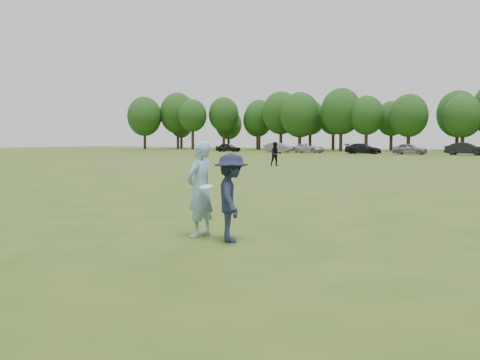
{
  "coord_description": "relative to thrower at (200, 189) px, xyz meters",
  "views": [
    {
      "loc": [
        6.26,
        -8.14,
        1.97
      ],
      "look_at": [
        1.0,
        1.28,
        1.1
      ],
      "focal_mm": 38.0,
      "sensor_mm": 36.0,
      "label": 1
    }
  ],
  "objects": [
    {
      "name": "ground",
      "position": [
        -0.59,
        -0.35,
        -0.97
      ],
      "size": [
        200.0,
        200.0,
        0.0
      ],
      "primitive_type": "plane",
      "color": "#2F4B15",
      "rests_on": "ground"
    },
    {
      "name": "thrower",
      "position": [
        0.0,
        0.0,
        0.0
      ],
      "size": [
        0.51,
        0.74,
        1.93
      ],
      "primitive_type": "imported",
      "rotation": [
        0.0,
        0.0,
        -1.64
      ],
      "color": "#8AAED6",
      "rests_on": "ground"
    },
    {
      "name": "defender",
      "position": [
        0.81,
        -0.14,
        -0.11
      ],
      "size": [
        1.14,
        1.27,
        1.71
      ],
      "primitive_type": "imported",
      "rotation": [
        0.0,
        0.0,
        2.16
      ],
      "color": "#1B223D",
      "rests_on": "ground"
    },
    {
      "name": "player_far_a",
      "position": [
        -10.33,
        25.55,
        -0.08
      ],
      "size": [
        1.09,
        1.05,
        1.77
      ],
      "primitive_type": "imported",
      "rotation": [
        0.0,
        0.0,
        0.62
      ],
      "color": "black",
      "rests_on": "ground"
    },
    {
      "name": "car_a",
      "position": [
        -34.39,
        59.43,
        -0.3
      ],
      "size": [
        4.02,
        1.84,
        1.34
      ],
      "primitive_type": "imported",
      "rotation": [
        0.0,
        0.0,
        1.64
      ],
      "color": "black",
      "rests_on": "ground"
    },
    {
      "name": "car_b",
      "position": [
        -26.48,
        60.72,
        -0.24
      ],
      "size": [
        4.54,
        1.94,
        1.45
      ],
      "primitive_type": "imported",
      "rotation": [
        0.0,
        0.0,
        1.48
      ],
      "color": "slate",
      "rests_on": "ground"
    },
    {
      "name": "car_c",
      "position": [
        -21.49,
        60.44,
        -0.3
      ],
      "size": [
        5.01,
        2.79,
        1.32
      ],
      "primitive_type": "imported",
      "rotation": [
        0.0,
        0.0,
        1.44
      ],
      "color": "#B2B3B8",
      "rests_on": "ground"
    },
    {
      "name": "car_d",
      "position": [
        -13.22,
        59.3,
        -0.26
      ],
      "size": [
        4.94,
        2.17,
        1.41
      ],
      "primitive_type": "imported",
      "rotation": [
        0.0,
        0.0,
        1.53
      ],
      "color": "black",
      "rests_on": "ground"
    },
    {
      "name": "car_e",
      "position": [
        -7.07,
        58.86,
        -0.23
      ],
      "size": [
        4.36,
        1.85,
        1.47
      ],
      "primitive_type": "imported",
      "rotation": [
        0.0,
        0.0,
        1.54
      ],
      "color": "slate",
      "rests_on": "ground"
    },
    {
      "name": "car_f",
      "position": [
        -0.56,
        59.58,
        -0.19
      ],
      "size": [
        4.89,
        2.22,
        1.56
      ],
      "primitive_type": "imported",
      "rotation": [
        0.0,
        0.0,
        1.45
      ],
      "color": "black",
      "rests_on": "ground"
    },
    {
      "name": "disc_in_play",
      "position": [
        0.27,
        -0.18,
        0.07
      ],
      "size": [
        0.29,
        0.28,
        0.09
      ],
      "color": "white",
      "rests_on": "ground"
    }
  ]
}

